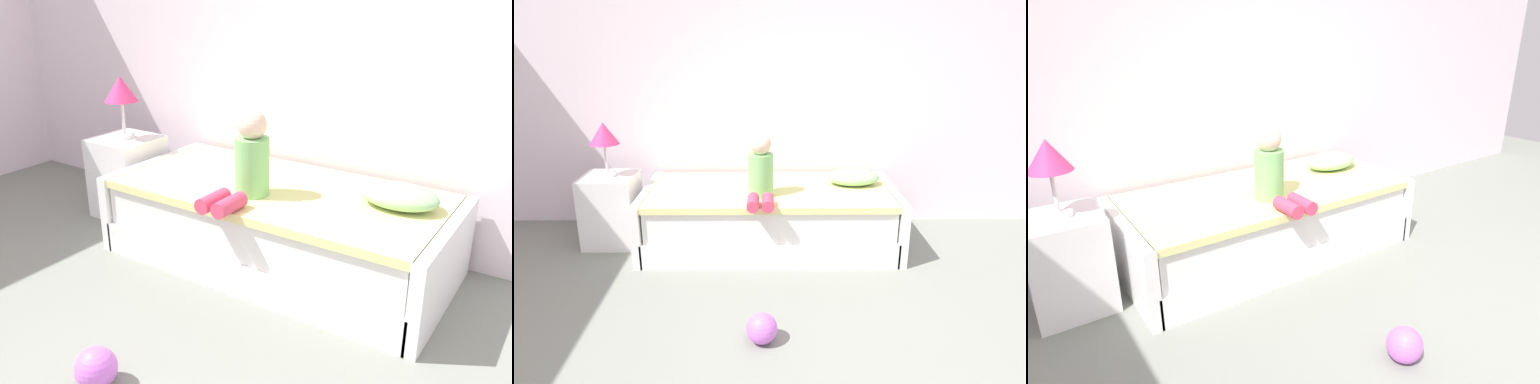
{
  "view_description": "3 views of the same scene",
  "coord_description": "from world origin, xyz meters",
  "views": [
    {
      "loc": [
        1.03,
        -0.61,
        1.64
      ],
      "look_at": [
        -0.54,
        1.75,
        0.55
      ],
      "focal_mm": 37.59,
      "sensor_mm": 36.0,
      "label": 1
    },
    {
      "loc": [
        -0.57,
        -1.9,
        1.76
      ],
      "look_at": [
        -0.54,
        1.75,
        0.55
      ],
      "focal_mm": 34.43,
      "sensor_mm": 36.0,
      "label": 2
    },
    {
      "loc": [
        -2.15,
        -0.58,
        1.61
      ],
      "look_at": [
        -0.54,
        1.75,
        0.55
      ],
      "focal_mm": 31.14,
      "sensor_mm": 36.0,
      "label": 3
    }
  ],
  "objects": [
    {
      "name": "table_lamp",
      "position": [
        -1.89,
        2.04,
        0.94
      ],
      "size": [
        0.24,
        0.24,
        0.45
      ],
      "color": "silver",
      "rests_on": "nightstand"
    },
    {
      "name": "bed",
      "position": [
        -0.54,
        2.0,
        0.25
      ],
      "size": [
        2.11,
        1.0,
        0.5
      ],
      "color": "white",
      "rests_on": "ground"
    },
    {
      "name": "child_figure",
      "position": [
        -0.61,
        1.77,
        0.7
      ],
      "size": [
        0.2,
        0.51,
        0.5
      ],
      "color": "#7FC672",
      "rests_on": "bed"
    },
    {
      "name": "pillow",
      "position": [
        0.17,
        2.1,
        0.56
      ],
      "size": [
        0.44,
        0.3,
        0.13
      ],
      "primitive_type": "ellipsoid",
      "color": "#99CC8C",
      "rests_on": "bed"
    },
    {
      "name": "toy_ball",
      "position": [
        -0.6,
        0.58,
        0.09
      ],
      "size": [
        0.19,
        0.19,
        0.19
      ],
      "primitive_type": "sphere",
      "color": "#CC66D8",
      "rests_on": "ground"
    },
    {
      "name": "nightstand",
      "position": [
        -1.89,
        2.04,
        0.3
      ],
      "size": [
        0.44,
        0.44,
        0.6
      ],
      "primitive_type": "cube",
      "color": "white",
      "rests_on": "ground"
    },
    {
      "name": "wall_rear",
      "position": [
        0.0,
        2.6,
        1.45
      ],
      "size": [
        7.2,
        0.1,
        2.9
      ],
      "primitive_type": "cube",
      "color": "white",
      "rests_on": "ground"
    }
  ]
}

